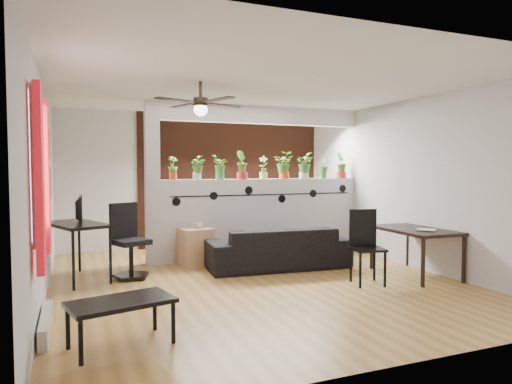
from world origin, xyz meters
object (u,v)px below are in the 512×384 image
at_px(potted_plant_3, 242,164).
at_px(potted_plant_8, 341,165).
at_px(office_chair, 129,246).
at_px(dining_table, 415,234).
at_px(potted_plant_6, 304,165).
at_px(potted_plant_7, 323,168).
at_px(potted_plant_4, 263,167).
at_px(coffee_table, 121,305).
at_px(cube_shelf, 196,247).
at_px(folding_chair, 365,240).
at_px(potted_plant_2, 220,166).
at_px(potted_plant_1, 197,167).
at_px(potted_plant_0, 173,167).
at_px(sofa, 278,248).
at_px(computer_desk, 76,228).
at_px(cup, 199,225).
at_px(potted_plant_5, 284,164).
at_px(ceiling_fan, 201,105).

bearing_deg(potted_plant_3, potted_plant_8, -0.00).
distance_m(office_chair, dining_table, 4.06).
height_order(potted_plant_6, potted_plant_7, potted_plant_6).
height_order(potted_plant_4, office_chair, potted_plant_4).
distance_m(potted_plant_3, coffee_table, 4.21).
relative_size(potted_plant_3, potted_plant_8, 1.02).
height_order(potted_plant_8, office_chair, potted_plant_8).
height_order(cube_shelf, dining_table, dining_table).
bearing_deg(cube_shelf, folding_chair, -55.31).
bearing_deg(potted_plant_2, potted_plant_8, -0.00).
bearing_deg(potted_plant_1, potted_plant_7, -0.00).
relative_size(cube_shelf, coffee_table, 0.62).
relative_size(potted_plant_7, cube_shelf, 0.63).
relative_size(cube_shelf, office_chair, 0.57).
relative_size(potted_plant_3, potted_plant_4, 1.22).
relative_size(potted_plant_0, cube_shelf, 0.63).
distance_m(potted_plant_4, coffee_table, 4.43).
distance_m(potted_plant_1, potted_plant_4, 1.19).
relative_size(sofa, computer_desk, 1.68).
bearing_deg(coffee_table, potted_plant_1, 65.05).
distance_m(potted_plant_8, folding_chair, 2.67).
distance_m(potted_plant_1, cup, 0.98).
bearing_deg(sofa, potted_plant_2, -52.22).
xyz_separation_m(potted_plant_5, potted_plant_7, (0.79, -0.00, -0.05)).
bearing_deg(potted_plant_5, sofa, -120.18).
relative_size(potted_plant_2, dining_table, 0.32).
relative_size(cup, computer_desk, 0.10).
relative_size(potted_plant_2, folding_chair, 0.41).
distance_m(potted_plant_2, potted_plant_6, 1.58).
relative_size(potted_plant_0, coffee_table, 0.39).
bearing_deg(potted_plant_7, sofa, -144.53).
relative_size(potted_plant_4, dining_table, 0.32).
bearing_deg(cup, potted_plant_4, 15.18).
distance_m(potted_plant_3, computer_desk, 2.87).
bearing_deg(potted_plant_4, office_chair, -161.98).
height_order(potted_plant_8, folding_chair, potted_plant_8).
distance_m(potted_plant_4, cube_shelf, 1.85).
bearing_deg(potted_plant_0, potted_plant_1, 0.00).
relative_size(potted_plant_6, cup, 3.80).
relative_size(ceiling_fan, computer_desk, 0.97).
relative_size(potted_plant_0, office_chair, 0.36).
distance_m(potted_plant_2, potted_plant_3, 0.40).
distance_m(potted_plant_6, cup, 2.28).
relative_size(potted_plant_3, cube_shelf, 0.82).
bearing_deg(potted_plant_6, cube_shelf, -170.77).
bearing_deg(folding_chair, potted_plant_0, 133.36).
xyz_separation_m(potted_plant_2, folding_chair, (1.32, -2.24, -0.99)).
relative_size(potted_plant_1, potted_plant_4, 0.99).
bearing_deg(cube_shelf, office_chair, -167.37).
relative_size(sofa, dining_table, 1.64).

